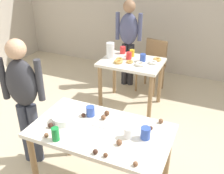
{
  "coord_description": "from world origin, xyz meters",
  "views": [
    {
      "loc": [
        1.0,
        -1.73,
        2.19
      ],
      "look_at": [
        0.0,
        0.52,
        0.9
      ],
      "focal_mm": 41.82,
      "sensor_mm": 36.0,
      "label": 1
    }
  ],
  "objects_px": {
    "dining_table_far": "(131,69)",
    "mixing_bowl": "(63,119)",
    "soda_can": "(55,134)",
    "pitcher_far": "(110,50)",
    "chair_far_table": "(153,62)",
    "person_girl_near": "(24,94)",
    "dining_table_near": "(101,138)",
    "person_adult_far": "(128,37)"
  },
  "relations": [
    {
      "from": "dining_table_near",
      "to": "person_adult_far",
      "type": "bearing_deg",
      "value": 104.77
    },
    {
      "from": "dining_table_near",
      "to": "person_adult_far",
      "type": "height_order",
      "value": "person_adult_far"
    },
    {
      "from": "person_girl_near",
      "to": "chair_far_table",
      "type": "bearing_deg",
      "value": 71.88
    },
    {
      "from": "person_adult_far",
      "to": "pitcher_far",
      "type": "distance_m",
      "value": 0.68
    },
    {
      "from": "pitcher_far",
      "to": "chair_far_table",
      "type": "bearing_deg",
      "value": 54.15
    },
    {
      "from": "dining_table_near",
      "to": "chair_far_table",
      "type": "height_order",
      "value": "chair_far_table"
    },
    {
      "from": "chair_far_table",
      "to": "mixing_bowl",
      "type": "relative_size",
      "value": 4.2
    },
    {
      "from": "pitcher_far",
      "to": "dining_table_far",
      "type": "bearing_deg",
      "value": -1.13
    },
    {
      "from": "chair_far_table",
      "to": "soda_can",
      "type": "height_order",
      "value": "soda_can"
    },
    {
      "from": "dining_table_near",
      "to": "person_adult_far",
      "type": "xyz_separation_m",
      "value": [
        -0.62,
        2.36,
        0.25
      ]
    },
    {
      "from": "chair_far_table",
      "to": "pitcher_far",
      "type": "distance_m",
      "value": 0.92
    },
    {
      "from": "soda_can",
      "to": "pitcher_far",
      "type": "height_order",
      "value": "pitcher_far"
    },
    {
      "from": "chair_far_table",
      "to": "person_adult_far",
      "type": "relative_size",
      "value": 0.58
    },
    {
      "from": "soda_can",
      "to": "dining_table_near",
      "type": "bearing_deg",
      "value": 45.44
    },
    {
      "from": "person_adult_far",
      "to": "soda_can",
      "type": "xyz_separation_m",
      "value": [
        0.34,
        -2.65,
        -0.09
      ]
    },
    {
      "from": "dining_table_far",
      "to": "chair_far_table",
      "type": "distance_m",
      "value": 0.71
    },
    {
      "from": "dining_table_near",
      "to": "pitcher_far",
      "type": "xyz_separation_m",
      "value": [
        -0.66,
        1.68,
        0.22
      ]
    },
    {
      "from": "person_adult_far",
      "to": "mixing_bowl",
      "type": "bearing_deg",
      "value": -84.06
    },
    {
      "from": "person_girl_near",
      "to": "dining_table_far",
      "type": "bearing_deg",
      "value": 69.39
    },
    {
      "from": "chair_far_table",
      "to": "person_girl_near",
      "type": "xyz_separation_m",
      "value": [
        -0.75,
        -2.3,
        0.38
      ]
    },
    {
      "from": "dining_table_far",
      "to": "person_adult_far",
      "type": "relative_size",
      "value": 0.6
    },
    {
      "from": "person_girl_near",
      "to": "dining_table_near",
      "type": "bearing_deg",
      "value": -4.28
    },
    {
      "from": "person_adult_far",
      "to": "dining_table_far",
      "type": "bearing_deg",
      "value": -65.57
    },
    {
      "from": "dining_table_far",
      "to": "person_adult_far",
      "type": "xyz_separation_m",
      "value": [
        -0.31,
        0.68,
        0.28
      ]
    },
    {
      "from": "dining_table_near",
      "to": "soda_can",
      "type": "bearing_deg",
      "value": -134.56
    },
    {
      "from": "person_adult_far",
      "to": "soda_can",
      "type": "distance_m",
      "value": 2.67
    },
    {
      "from": "dining_table_near",
      "to": "dining_table_far",
      "type": "distance_m",
      "value": 1.71
    },
    {
      "from": "dining_table_near",
      "to": "pitcher_far",
      "type": "relative_size",
      "value": 5.52
    },
    {
      "from": "soda_can",
      "to": "pitcher_far",
      "type": "relative_size",
      "value": 0.53
    },
    {
      "from": "dining_table_far",
      "to": "mixing_bowl",
      "type": "height_order",
      "value": "mixing_bowl"
    },
    {
      "from": "chair_far_table",
      "to": "mixing_bowl",
      "type": "bearing_deg",
      "value": -94.9
    },
    {
      "from": "dining_table_far",
      "to": "soda_can",
      "type": "height_order",
      "value": "soda_can"
    },
    {
      "from": "person_girl_near",
      "to": "mixing_bowl",
      "type": "xyz_separation_m",
      "value": [
        0.55,
        -0.11,
        -0.09
      ]
    },
    {
      "from": "person_girl_near",
      "to": "soda_can",
      "type": "distance_m",
      "value": 0.73
    },
    {
      "from": "chair_far_table",
      "to": "person_adult_far",
      "type": "xyz_separation_m",
      "value": [
        -0.46,
        -0.01,
        0.4
      ]
    },
    {
      "from": "soda_can",
      "to": "chair_far_table",
      "type": "bearing_deg",
      "value": 87.42
    },
    {
      "from": "dining_table_far",
      "to": "person_girl_near",
      "type": "height_order",
      "value": "person_girl_near"
    },
    {
      "from": "dining_table_far",
      "to": "mixing_bowl",
      "type": "distance_m",
      "value": 1.73
    },
    {
      "from": "dining_table_far",
      "to": "person_girl_near",
      "type": "xyz_separation_m",
      "value": [
        -0.61,
        -1.61,
        0.25
      ]
    },
    {
      "from": "mixing_bowl",
      "to": "person_adult_far",
      "type": "bearing_deg",
      "value": 95.94
    },
    {
      "from": "dining_table_far",
      "to": "chair_far_table",
      "type": "xyz_separation_m",
      "value": [
        0.15,
        0.69,
        -0.12
      ]
    },
    {
      "from": "chair_far_table",
      "to": "dining_table_near",
      "type": "bearing_deg",
      "value": -86.0
    }
  ]
}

